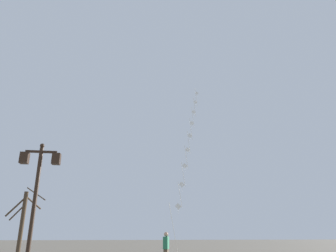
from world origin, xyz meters
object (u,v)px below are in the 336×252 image
(kite_train, at_px, (188,144))
(bare_tree, at_px, (22,225))
(twin_lantern_lamp_post, at_px, (37,183))
(kite_flyer, at_px, (166,249))

(kite_train, xyz_separation_m, bare_tree, (-10.36, -6.06, -6.51))
(twin_lantern_lamp_post, bearing_deg, kite_flyer, 45.63)
(kite_flyer, height_order, bare_tree, bare_tree)
(twin_lantern_lamp_post, relative_size, bare_tree, 1.17)
(kite_flyer, relative_size, bare_tree, 0.42)
(kite_train, distance_m, kite_flyer, 10.95)
(twin_lantern_lamp_post, distance_m, kite_train, 16.01)
(kite_train, bearing_deg, twin_lantern_lamp_post, -122.66)
(kite_train, relative_size, bare_tree, 3.98)
(bare_tree, bearing_deg, kite_flyer, -9.23)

